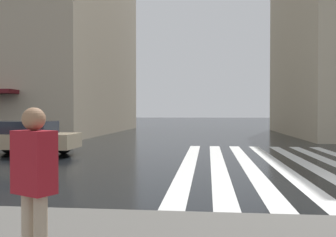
% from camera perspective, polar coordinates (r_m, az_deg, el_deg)
% --- Properties ---
extents(ground_plane, '(220.00, 220.00, 0.00)m').
position_cam_1_polar(ground_plane, '(9.75, 23.20, -9.64)').
color(ground_plane, black).
extents(zebra_crossing, '(13.00, 6.50, 0.01)m').
position_cam_1_polar(zebra_crossing, '(13.48, 16.15, -6.64)').
color(zebra_crossing, silver).
rests_on(zebra_crossing, ground_plane).
extents(car_champagne, '(1.85, 4.10, 1.41)m').
position_cam_1_polar(car_champagne, '(16.46, -20.81, -2.65)').
color(car_champagne, tan).
rests_on(car_champagne, ground_plane).
extents(pedestrian_in_red_jacket, '(0.39, 0.47, 1.68)m').
position_cam_1_polar(pedestrian_in_red_jacket, '(3.83, -19.64, -8.83)').
color(pedestrian_in_red_jacket, maroon).
rests_on(pedestrian_in_red_jacket, sidewalk_pavement).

